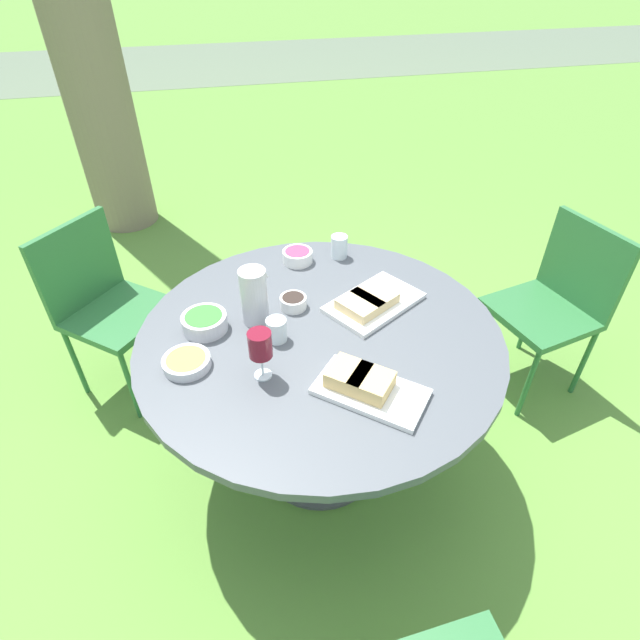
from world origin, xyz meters
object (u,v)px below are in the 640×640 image
at_px(wine_glass, 260,346).
at_px(handbag, 409,294).
at_px(chair_near_right, 104,298).
at_px(water_pitcher, 254,296).
at_px(chair_near_left, 557,297).
at_px(dining_table, 320,354).

distance_m(wine_glass, handbag, 1.73).
distance_m(chair_near_right, wine_glass, 1.21).
xyz_separation_m(water_pitcher, handbag, (1.03, 0.85, -0.74)).
height_order(chair_near_left, water_pitcher, water_pitcher).
height_order(chair_near_right, wine_glass, wine_glass).
bearing_deg(dining_table, chair_near_left, 12.02).
bearing_deg(wine_glass, water_pitcher, 86.56).
xyz_separation_m(chair_near_left, handbag, (-0.44, 0.71, -0.40)).
relative_size(dining_table, water_pitcher, 6.08).
relative_size(chair_near_right, wine_glass, 4.76).
xyz_separation_m(wine_glass, handbag, (1.05, 1.15, -0.76)).
xyz_separation_m(dining_table, chair_near_left, (1.25, 0.27, -0.13)).
height_order(chair_near_right, handbag, chair_near_right).
distance_m(chair_near_left, handbag, 0.93).
bearing_deg(water_pitcher, handbag, 39.40).
bearing_deg(dining_table, wine_glass, -143.64).
distance_m(chair_near_right, handbag, 1.77).
relative_size(water_pitcher, wine_glass, 1.20).
relative_size(chair_near_left, water_pitcher, 3.96).
xyz_separation_m(chair_near_left, chair_near_right, (-2.15, 0.51, 0.00)).
height_order(water_pitcher, handbag, water_pitcher).
bearing_deg(dining_table, chair_near_right, 139.41).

